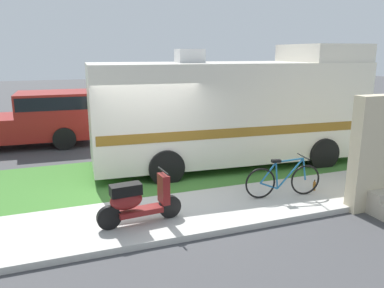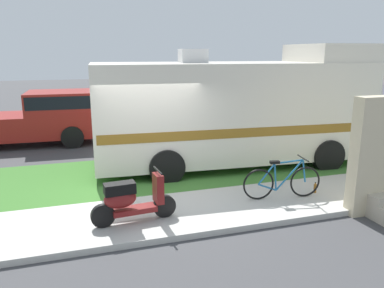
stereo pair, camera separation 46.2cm
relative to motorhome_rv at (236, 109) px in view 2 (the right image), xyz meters
name	(u,v)px [view 2 (the right image)]	position (x,y,z in m)	size (l,w,h in m)	color
ground_plane	(156,196)	(-2.73, -1.78, -1.63)	(80.00, 80.00, 0.00)	#424244
sidewalk	(169,215)	(-2.73, -2.98, -1.57)	(24.00, 2.00, 0.12)	beige
grass_strip	(144,175)	(-2.73, -0.28, -1.59)	(24.00, 3.40, 0.08)	#3D752D
motorhome_rv	(236,109)	(0.00, 0.00, 0.00)	(7.83, 3.00, 3.44)	silver
scooter	(131,199)	(-3.51, -3.21, -1.06)	(1.61, 0.50, 0.97)	black
bicycle	(282,181)	(-0.21, -2.98, -1.13)	(1.74, 0.52, 0.90)	black
pickup_truck_near	(38,117)	(-5.65, 4.51, -0.64)	(5.80, 2.28, 1.86)	maroon
bottle_green	(315,188)	(0.69, -2.92, -1.41)	(0.06, 0.06, 0.25)	brown
bottle_spare	(353,177)	(2.02, -2.55, -1.40)	(0.06, 0.06, 0.27)	#19722D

